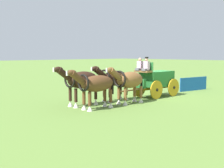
{
  "coord_description": "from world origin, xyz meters",
  "views": [
    {
      "loc": [
        16.3,
        12.49,
        3.03
      ],
      "look_at": [
        4.32,
        -0.05,
        1.2
      ],
      "focal_mm": 46.32,
      "sensor_mm": 36.0,
      "label": 1
    }
  ],
  "objects": [
    {
      "name": "show_wagon",
      "position": [
        0.17,
        -0.0,
        1.22
      ],
      "size": [
        5.42,
        1.72,
        2.81
      ],
      "color": "#236B2D",
      "rests_on": "ground"
    },
    {
      "name": "ground_plane",
      "position": [
        0.0,
        0.0,
        0.0
      ],
      "size": [
        220.0,
        220.0,
        0.0
      ],
      "primitive_type": "plane",
      "color": "olive"
    },
    {
      "name": "draft_horse_rear_near",
      "position": [
        3.55,
        0.61,
        1.39
      ],
      "size": [
        3.06,
        1.02,
        2.26
      ],
      "color": "brown",
      "rests_on": "ground"
    },
    {
      "name": "draft_horse_lead_near",
      "position": [
        6.17,
        0.58,
        1.35
      ],
      "size": [
        3.21,
        0.94,
        2.21
      ],
      "color": "brown",
      "rests_on": "ground"
    },
    {
      "name": "draft_horse_rear_off",
      "position": [
        3.54,
        -0.69,
        1.41
      ],
      "size": [
        3.14,
        1.0,
        2.28
      ],
      "color": "#331E14",
      "rests_on": "ground"
    },
    {
      "name": "draft_horse_lead_off",
      "position": [
        6.14,
        -0.72,
        1.45
      ],
      "size": [
        3.13,
        1.03,
        2.33
      ],
      "color": "#331E14",
      "rests_on": "ground"
    },
    {
      "name": "sponsor_banner",
      "position": [
        -4.85,
        0.07,
        0.55
      ],
      "size": [
        3.17,
        0.58,
        1.1
      ],
      "primitive_type": "cube",
      "rotation": [
        0.0,
        0.0,
        -0.16
      ],
      "color": "#1959B2",
      "rests_on": "ground"
    }
  ]
}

